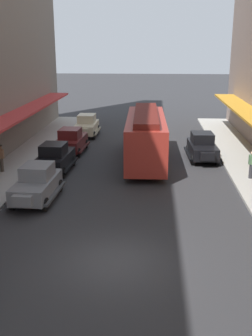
# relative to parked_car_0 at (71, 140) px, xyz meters

# --- Properties ---
(ground_plane) EXTENTS (200.00, 200.00, 0.00)m
(ground_plane) POSITION_rel_parked_car_0_xyz_m (4.72, -15.59, -0.94)
(ground_plane) COLOR #2D2D30
(parked_car_0) EXTENTS (2.28, 4.31, 1.84)m
(parked_car_0) POSITION_rel_parked_car_0_xyz_m (0.00, 0.00, 0.00)
(parked_car_0) COLOR #591919
(parked_car_0) RESTS_ON ground
(parked_car_1) EXTENTS (2.15, 4.26, 1.84)m
(parked_car_1) POSITION_rel_parked_car_0_xyz_m (0.20, 5.83, 0.00)
(parked_car_1) COLOR beige
(parked_car_1) RESTS_ON ground
(parked_car_2) EXTENTS (2.25, 4.30, 1.84)m
(parked_car_2) POSITION_rel_parked_car_0_xyz_m (0.15, -9.66, 0.00)
(parked_car_2) COLOR slate
(parked_car_2) RESTS_ON ground
(parked_car_3) EXTENTS (2.28, 4.31, 1.84)m
(parked_car_3) POSITION_rel_parked_car_0_xyz_m (-0.08, -4.71, 0.00)
(parked_car_3) COLOR black
(parked_car_3) RESTS_ON ground
(parked_car_5) EXTENTS (2.28, 4.31, 1.84)m
(parked_car_5) POSITION_rel_parked_car_0_xyz_m (9.46, -1.24, 0.00)
(parked_car_5) COLOR black
(parked_car_5) RESTS_ON ground
(streetcar) EXTENTS (2.74, 9.66, 3.46)m
(streetcar) POSITION_rel_parked_car_0_xyz_m (5.55, -2.33, 0.96)
(streetcar) COLOR #A52D23
(streetcar) RESTS_ON ground
(pedestrian_1) EXTENTS (0.36, 0.28, 1.67)m
(pedestrian_1) POSITION_rel_parked_car_0_xyz_m (-3.26, -5.46, 0.07)
(pedestrian_1) COLOR #4C4238
(pedestrian_1) RESTS_ON sidewalk_left
(pedestrian_5) EXTENTS (0.36, 0.24, 1.64)m
(pedestrian_5) POSITION_rel_parked_car_0_xyz_m (11.82, -5.73, 0.05)
(pedestrian_5) COLOR #2D2D33
(pedestrian_5) RESTS_ON sidewalk_right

